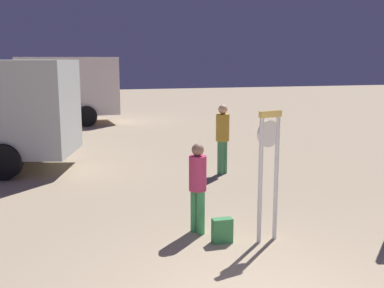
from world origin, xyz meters
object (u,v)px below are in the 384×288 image
at_px(box_truck_far, 50,89).
at_px(backpack, 222,231).
at_px(standing_clock, 269,162).
at_px(person_near_clock, 198,184).
at_px(person_distant, 223,136).

bearing_deg(box_truck_far, backpack, -78.62).
distance_m(standing_clock, box_truck_far, 15.50).
height_order(standing_clock, box_truck_far, box_truck_far).
bearing_deg(person_near_clock, backpack, -63.00).
xyz_separation_m(standing_clock, person_distant, (0.75, 4.42, -0.32)).
height_order(standing_clock, person_distant, standing_clock).
relative_size(backpack, person_distant, 0.23).
height_order(standing_clock, backpack, standing_clock).
relative_size(standing_clock, person_near_clock, 1.38).
bearing_deg(person_distant, standing_clock, -99.61).
xyz_separation_m(standing_clock, box_truck_far, (-3.74, 15.04, 0.30)).
distance_m(standing_clock, backpack, 1.35).
relative_size(person_near_clock, person_distant, 0.87).
distance_m(backpack, box_truck_far, 15.30).
distance_m(person_near_clock, person_distant, 4.18).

